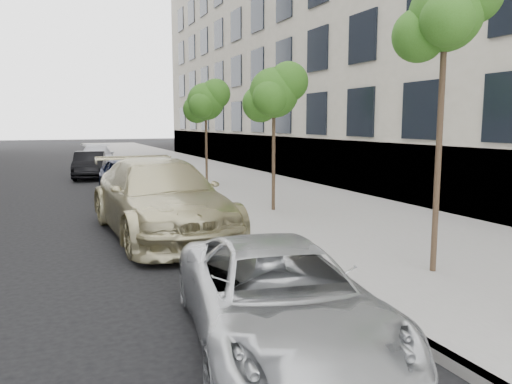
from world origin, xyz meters
TOP-DOWN VIEW (x-y plane):
  - ground at (0.00, 0.00)m, footprint 160.00×160.00m
  - sidewalk at (4.30, 24.00)m, footprint 6.40×72.00m
  - curb at (1.18, 24.00)m, footprint 0.15×72.00m
  - tree_near at (3.23, 1.50)m, footprint 1.55×1.35m
  - tree_mid at (3.23, 8.00)m, footprint 1.73×1.53m
  - tree_far at (3.23, 14.50)m, footprint 1.80×1.60m
  - minivan at (-0.35, 0.15)m, footprint 2.73×4.67m
  - suv at (-0.35, 6.65)m, footprint 2.78×6.22m
  - sedan_blue at (-0.10, 13.43)m, footprint 1.92×4.20m
  - sedan_black at (-0.91, 20.11)m, footprint 1.90×4.02m
  - sedan_rear at (-0.10, 25.33)m, footprint 2.31×4.86m

SIDE VIEW (x-z plane):
  - ground at x=0.00m, z-range 0.00..0.00m
  - sidewalk at x=4.30m, z-range 0.00..0.14m
  - curb at x=1.18m, z-range 0.00..0.14m
  - minivan at x=-0.35m, z-range 0.00..1.22m
  - sedan_black at x=-0.91m, z-range 0.00..1.27m
  - sedan_rear at x=-0.10m, z-range 0.00..1.37m
  - sedan_blue at x=-0.10m, z-range 0.00..1.40m
  - suv at x=-0.35m, z-range 0.00..1.77m
  - tree_mid at x=3.23m, z-range 1.38..5.57m
  - tree_far at x=3.23m, z-range 1.37..5.60m
  - tree_near at x=3.23m, z-range 1.84..6.81m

